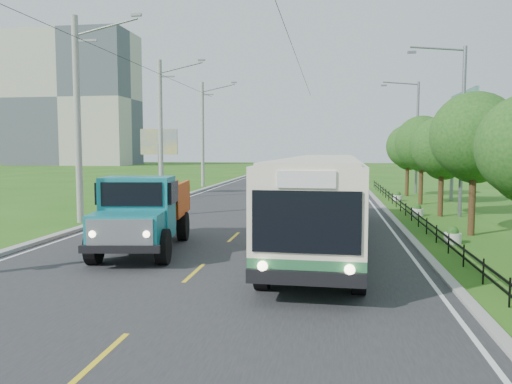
% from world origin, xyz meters
% --- Properties ---
extents(ground, '(240.00, 240.00, 0.00)m').
position_xyz_m(ground, '(0.00, 0.00, 0.00)').
color(ground, '#245915').
rests_on(ground, ground).
extents(road, '(14.00, 120.00, 0.02)m').
position_xyz_m(road, '(0.00, 20.00, 0.01)').
color(road, '#28282B').
rests_on(road, ground).
extents(curb_left, '(0.40, 120.00, 0.15)m').
position_xyz_m(curb_left, '(-7.20, 20.00, 0.07)').
color(curb_left, '#9E9E99').
rests_on(curb_left, ground).
extents(curb_right, '(0.30, 120.00, 0.10)m').
position_xyz_m(curb_right, '(7.15, 20.00, 0.05)').
color(curb_right, '#9E9E99').
rests_on(curb_right, ground).
extents(edge_line_left, '(0.12, 120.00, 0.00)m').
position_xyz_m(edge_line_left, '(-6.65, 20.00, 0.02)').
color(edge_line_left, silver).
rests_on(edge_line_left, road).
extents(edge_line_right, '(0.12, 120.00, 0.00)m').
position_xyz_m(edge_line_right, '(6.65, 20.00, 0.02)').
color(edge_line_right, silver).
rests_on(edge_line_right, road).
extents(centre_dash, '(0.12, 2.20, 0.00)m').
position_xyz_m(centre_dash, '(0.00, 0.00, 0.02)').
color(centre_dash, yellow).
rests_on(centre_dash, road).
extents(railing_right, '(0.04, 40.00, 0.60)m').
position_xyz_m(railing_right, '(8.00, 14.00, 0.30)').
color(railing_right, black).
rests_on(railing_right, ground).
extents(pole_near, '(3.51, 0.32, 10.00)m').
position_xyz_m(pole_near, '(-8.26, 9.00, 5.09)').
color(pole_near, gray).
rests_on(pole_near, ground).
extents(pole_mid, '(3.51, 0.32, 10.00)m').
position_xyz_m(pole_mid, '(-8.26, 21.00, 5.09)').
color(pole_mid, gray).
rests_on(pole_mid, ground).
extents(pole_far, '(3.51, 0.32, 10.00)m').
position_xyz_m(pole_far, '(-8.26, 33.00, 5.09)').
color(pole_far, gray).
rests_on(pole_far, ground).
extents(tree_third, '(3.60, 3.62, 6.00)m').
position_xyz_m(tree_third, '(9.86, 8.14, 3.99)').
color(tree_third, '#382314').
rests_on(tree_third, ground).
extents(tree_fourth, '(3.24, 3.31, 5.40)m').
position_xyz_m(tree_fourth, '(9.86, 14.14, 3.59)').
color(tree_fourth, '#382314').
rests_on(tree_fourth, ground).
extents(tree_fifth, '(3.48, 3.52, 5.80)m').
position_xyz_m(tree_fifth, '(9.86, 20.14, 3.85)').
color(tree_fifth, '#382314').
rests_on(tree_fifth, ground).
extents(tree_back, '(3.30, 3.36, 5.50)m').
position_xyz_m(tree_back, '(9.86, 26.14, 3.65)').
color(tree_back, '#382314').
rests_on(tree_back, ground).
extents(streetlight_mid, '(3.02, 0.20, 9.07)m').
position_xyz_m(streetlight_mid, '(10.64, 14.00, 4.90)').
color(streetlight_mid, slate).
rests_on(streetlight_mid, ground).
extents(streetlight_far, '(3.02, 0.20, 9.07)m').
position_xyz_m(streetlight_far, '(10.64, 28.00, 4.90)').
color(streetlight_far, slate).
rests_on(streetlight_far, ground).
extents(planter_near, '(0.64, 0.64, 0.67)m').
position_xyz_m(planter_near, '(8.60, 6.00, 0.29)').
color(planter_near, silver).
rests_on(planter_near, ground).
extents(planter_mid, '(0.64, 0.64, 0.67)m').
position_xyz_m(planter_mid, '(8.60, 14.00, 0.29)').
color(planter_mid, silver).
rests_on(planter_mid, ground).
extents(planter_far, '(0.64, 0.64, 0.67)m').
position_xyz_m(planter_far, '(8.60, 22.00, 0.29)').
color(planter_far, silver).
rests_on(planter_far, ground).
extents(billboard_left, '(3.00, 0.20, 5.20)m').
position_xyz_m(billboard_left, '(-9.50, 24.00, 3.87)').
color(billboard_left, slate).
rests_on(billboard_left, ground).
extents(billboard_right, '(0.24, 6.00, 7.30)m').
position_xyz_m(billboard_right, '(12.30, 20.00, 5.34)').
color(billboard_right, slate).
rests_on(billboard_right, ground).
extents(apartment_near, '(28.00, 14.00, 30.00)m').
position_xyz_m(apartment_near, '(-55.00, 95.00, 15.00)').
color(apartment_near, '#B7B2A3').
rests_on(apartment_near, ground).
extents(apartment_far, '(24.00, 14.00, 26.00)m').
position_xyz_m(apartment_far, '(-80.00, 120.00, 13.00)').
color(apartment_far, '#B7B2A3').
rests_on(apartment_far, ground).
extents(bus, '(3.17, 16.79, 3.23)m').
position_xyz_m(bus, '(3.60, 5.41, 1.94)').
color(bus, '#2A693D').
rests_on(bus, ground).
extents(dump_truck, '(3.30, 6.68, 2.69)m').
position_xyz_m(dump_truck, '(-2.65, 2.96, 1.52)').
color(dump_truck, teal).
rests_on(dump_truck, ground).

